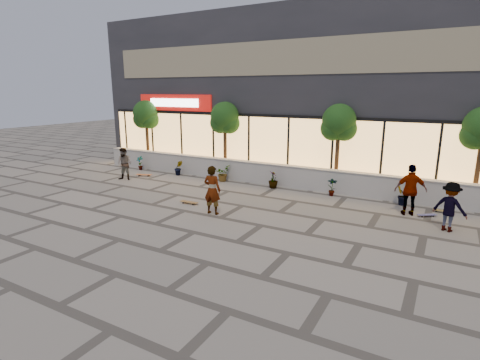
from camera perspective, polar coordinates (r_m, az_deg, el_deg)
The scene contains 20 objects.
ground at distance 12.34m, azimuth -7.06°, elevation -7.92°, with size 80.00×80.00×0.00m, color gray.
planter_wall at distance 18.05m, azimuth 6.10°, elevation 0.76°, with size 22.00×0.42×1.04m.
retail_building at distance 22.76m, azimuth 11.94°, elevation 12.63°, with size 24.00×9.17×8.50m.
shrub_a at distance 22.32m, azimuth -14.99°, elevation 2.52°, with size 0.43×0.29×0.81m, color #1B3C13.
shrub_b at distance 20.49m, azimuth -9.35°, elevation 1.85°, with size 0.45×0.36×0.81m, color #1B3C13.
shrub_c at distance 18.90m, azimuth -2.68°, elevation 1.03°, with size 0.73×0.63×0.81m, color #1B3C13.
shrub_d at distance 17.62m, azimuth 5.08°, elevation 0.07°, with size 0.45×0.45×0.81m, color #1B3C13.
shrub_e at distance 16.71m, azimuth 13.87°, elevation -1.02°, with size 0.43×0.29×0.81m, color #1B3C13.
shrub_f at distance 16.24m, azimuth 23.41°, elevation -2.18°, with size 0.45×0.36×0.81m, color #1B3C13.
tree_west at distance 23.24m, azimuth -14.13°, elevation 9.42°, with size 1.60×1.50×3.92m.
tree_midwest at distance 19.89m, azimuth -2.32°, elevation 9.18°, with size 1.60×1.50×3.92m.
tree_mideast at distance 17.53m, azimuth 14.83°, elevation 8.16°, with size 1.60×1.50×3.92m.
skater_center at distance 13.80m, azimuth -4.26°, elevation -1.53°, with size 0.67×0.44×1.82m, color silver.
skater_left at distance 19.92m, azimuth -17.18°, elevation 2.33°, with size 0.81×0.63×1.66m, color #987B62.
skater_right_near at distance 14.97m, azimuth 24.57°, elevation -1.41°, with size 1.11×0.46×1.90m, color white.
skater_right_far at distance 13.89m, azimuth 29.37°, elevation -3.59°, with size 1.06×0.61×1.64m, color maroon.
skateboard_center at distance 15.31m, azimuth -7.77°, elevation -3.34°, with size 0.80×0.23×0.10m.
skateboard_left at distance 20.67m, azimuth -14.42°, elevation 0.79°, with size 0.85×0.49×0.10m.
skateboard_right_near at distance 16.03m, azimuth 28.53°, elevation -4.17°, with size 0.72×0.25×0.08m.
skateboard_right_far at distance 15.28m, azimuth 26.59°, elevation -4.76°, with size 0.68×0.54×0.08m.
Camera 1 is at (6.87, -9.21, 4.49)m, focal length 28.00 mm.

